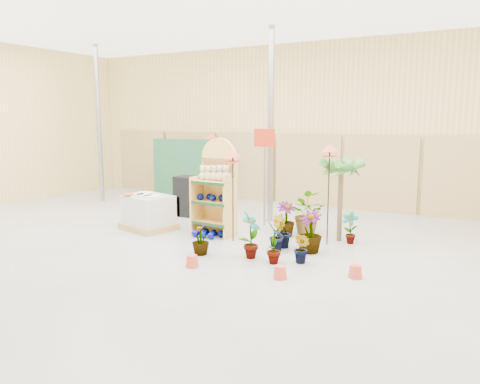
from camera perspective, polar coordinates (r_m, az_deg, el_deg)
The scene contains 23 objects.
room at distance 8.71m, azimuth -3.65°, elevation 7.53°, with size 15.20×12.10×4.70m.
display_shelf at distance 9.81m, azimuth -2.81°, elevation 0.15°, with size 0.87×0.57×2.03m.
teddy_bears at distance 9.66m, azimuth -2.97°, elevation 2.17°, with size 0.76×0.21×0.33m.
gazing_balls_shelf at distance 9.73m, azimuth -3.20°, elevation -0.69°, with size 0.75×0.26×0.14m.
gazing_balls_floor at distance 9.70m, azimuth -3.90°, elevation -5.09°, with size 0.63×0.39×0.15m.
pallet_stack at distance 10.50m, azimuth -11.11°, elevation -2.46°, with size 1.26×1.13×0.79m.
charcoal_planters at distance 11.88m, azimuth -6.88°, elevation -0.84°, with size 0.80×0.50×1.00m.
trellis_stock at distance 14.48m, azimuth -7.03°, elevation 2.85°, with size 2.00×0.30×1.80m, color #245A36.
offer_sign at distance 10.50m, azimuth 3.00°, elevation 4.26°, with size 0.50×0.08×2.20m.
bird_table_front at distance 9.13m, azimuth -0.88°, elevation 4.37°, with size 0.34×0.34×1.83m.
bird_table_right at distance 9.00m, azimuth 10.88°, elevation 4.88°, with size 0.34×0.34×1.95m.
bird_table_back at distance 13.23m, azimuth -3.48°, elevation 6.52°, with size 0.34×0.34×2.01m.
palm at distance 9.38m, azimuth 12.25°, elevation 3.06°, with size 0.70×0.70×1.75m.
potted_plant_0 at distance 8.18m, azimuth 1.32°, elevation -5.28°, with size 0.44×0.30×0.83m, color #3A7F2E.
potted_plant_1 at distance 8.67m, azimuth 4.65°, elevation -5.29°, with size 0.33×0.26×0.60m, color #3A7F2E.
potted_plant_3 at distance 8.63m, azimuth 8.53°, elevation -4.81°, with size 0.44×0.44×0.78m, color #3A7F2E.
potted_plant_4 at distance 9.40m, azimuth 13.27°, elevation -4.26°, with size 0.34×0.23×0.64m, color #3A7F2E.
potted_plant_5 at distance 8.90m, azimuth 5.12°, elevation -4.84°, with size 0.34×0.28×0.62m, color #3A7F2E.
potted_plant_6 at distance 10.01m, azimuth 7.90°, elevation -2.60°, with size 0.78×0.68×0.87m, color #3A7F2E.
potted_plant_7 at distance 8.46m, azimuth -4.84°, elevation -5.76°, with size 0.32×0.32×0.56m, color #3A7F2E.
potted_plant_8 at distance 7.90m, azimuth 4.19°, elevation -6.12°, with size 0.40×0.27×0.75m, color #3A7F2E.
potted_plant_9 at distance 8.00m, azimuth 7.56°, elevation -6.84°, with size 0.29×0.23×0.53m, color #3A7F2E.
potted_plant_11 at distance 9.75m, azimuth 5.56°, elevation -3.32°, with size 0.40×0.40×0.72m, color #3A7F2E.
Camera 1 is at (4.72, -6.40, 2.44)m, focal length 35.00 mm.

